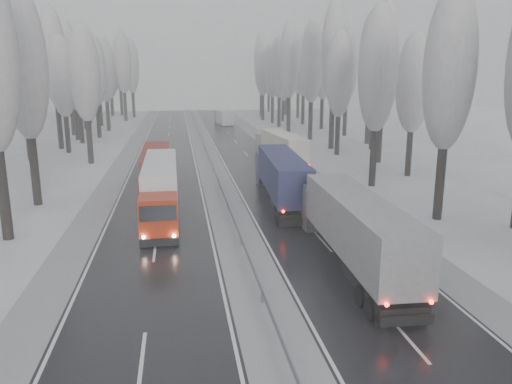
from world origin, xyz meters
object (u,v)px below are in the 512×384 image
object	(u,v)px
truck_red_white	(161,184)
truck_blue_box	(281,174)
truck_grey_tarp	(351,223)
truck_cream_box	(280,146)
truck_red_red	(156,171)
box_truck_distant	(224,117)

from	to	relation	value
truck_red_white	truck_blue_box	bearing A→B (deg)	11.57
truck_grey_tarp	truck_blue_box	bearing A→B (deg)	95.72
truck_cream_box	truck_red_red	xyz separation A→B (m)	(-13.79, -13.65, 0.06)
truck_grey_tarp	truck_cream_box	xyz separation A→B (m)	(2.56, 31.80, -0.22)
truck_red_white	truck_red_red	size ratio (longest dim) A/B	1.02
box_truck_distant	truck_red_red	bearing A→B (deg)	-108.29
truck_cream_box	box_truck_distant	xyz separation A→B (m)	(-2.29, 47.19, -0.62)
truck_blue_box	truck_cream_box	size ratio (longest dim) A/B	1.09
truck_cream_box	box_truck_distant	size ratio (longest dim) A/B	1.74
truck_grey_tarp	truck_red_white	xyz separation A→B (m)	(-10.70, 12.23, -0.11)
truck_blue_box	truck_cream_box	bearing A→B (deg)	81.66
truck_blue_box	truck_cream_box	distance (m)	17.87
truck_red_white	truck_red_red	bearing A→B (deg)	94.64
box_truck_distant	truck_grey_tarp	bearing A→B (deg)	-97.79
truck_cream_box	box_truck_distant	distance (m)	47.25
truck_blue_box	truck_red_white	distance (m)	9.89
truck_grey_tarp	truck_red_red	size ratio (longest dim) A/B	1.07
truck_grey_tarp	truck_cream_box	world-z (taller)	truck_grey_tarp
truck_grey_tarp	truck_red_white	size ratio (longest dim) A/B	1.05
truck_cream_box	truck_red_red	world-z (taller)	truck_red_red
truck_grey_tarp	box_truck_distant	xyz separation A→B (m)	(0.27, 78.99, -0.84)
truck_cream_box	truck_red_red	size ratio (longest dim) A/B	0.98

